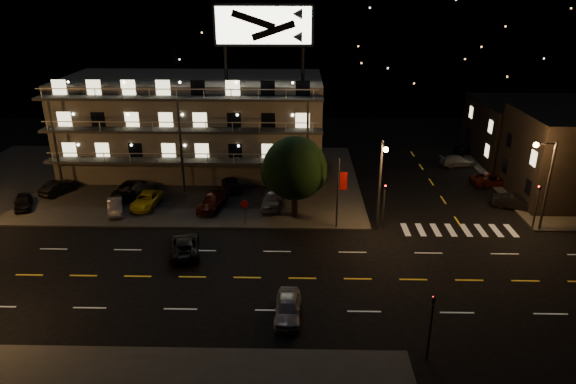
{
  "coord_description": "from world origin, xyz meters",
  "views": [
    {
      "loc": [
        1.68,
        -32.11,
        19.61
      ],
      "look_at": [
        0.78,
        8.0,
        3.52
      ],
      "focal_mm": 32.0,
      "sensor_mm": 36.0,
      "label": 1
    }
  ],
  "objects_px": {
    "lot_car_4": "(272,199)",
    "road_car_west": "(185,246)",
    "tree": "(294,170)",
    "lot_car_7": "(138,188)",
    "lot_car_2": "(147,200)",
    "side_car_0": "(515,202)",
    "road_car_east": "(288,308)"
  },
  "relations": [
    {
      "from": "lot_car_7",
      "to": "road_car_east",
      "type": "relative_size",
      "value": 1.06
    },
    {
      "from": "side_car_0",
      "to": "road_car_east",
      "type": "height_order",
      "value": "road_car_east"
    },
    {
      "from": "lot_car_4",
      "to": "tree",
      "type": "bearing_deg",
      "value": -41.65
    },
    {
      "from": "lot_car_2",
      "to": "lot_car_4",
      "type": "distance_m",
      "value": 11.88
    },
    {
      "from": "lot_car_2",
      "to": "lot_car_7",
      "type": "height_order",
      "value": "lot_car_7"
    },
    {
      "from": "lot_car_4",
      "to": "road_car_west",
      "type": "relative_size",
      "value": 0.91
    },
    {
      "from": "road_car_east",
      "to": "lot_car_7",
      "type": "bearing_deg",
      "value": 128.85
    },
    {
      "from": "lot_car_2",
      "to": "side_car_0",
      "type": "relative_size",
      "value": 1.14
    },
    {
      "from": "lot_car_2",
      "to": "side_car_0",
      "type": "distance_m",
      "value": 34.93
    },
    {
      "from": "lot_car_7",
      "to": "road_car_east",
      "type": "distance_m",
      "value": 25.44
    },
    {
      "from": "road_car_east",
      "to": "lot_car_4",
      "type": "bearing_deg",
      "value": 97.73
    },
    {
      "from": "road_car_west",
      "to": "road_car_east",
      "type": "bearing_deg",
      "value": 123.36
    },
    {
      "from": "lot_car_2",
      "to": "tree",
      "type": "bearing_deg",
      "value": -3.03
    },
    {
      "from": "lot_car_2",
      "to": "road_car_east",
      "type": "distance_m",
      "value": 22.0
    },
    {
      "from": "tree",
      "to": "lot_car_4",
      "type": "height_order",
      "value": "tree"
    },
    {
      "from": "side_car_0",
      "to": "road_car_east",
      "type": "distance_m",
      "value": 27.57
    },
    {
      "from": "tree",
      "to": "lot_car_7",
      "type": "xyz_separation_m",
      "value": [
        -15.7,
        4.86,
        -3.78
      ]
    },
    {
      "from": "tree",
      "to": "road_car_west",
      "type": "distance_m",
      "value": 11.75
    },
    {
      "from": "lot_car_4",
      "to": "lot_car_7",
      "type": "distance_m",
      "value": 13.85
    },
    {
      "from": "tree",
      "to": "lot_car_4",
      "type": "bearing_deg",
      "value": 136.91
    },
    {
      "from": "lot_car_2",
      "to": "road_car_west",
      "type": "xyz_separation_m",
      "value": [
        5.5,
        -8.89,
        -0.1
      ]
    },
    {
      "from": "lot_car_7",
      "to": "road_car_east",
      "type": "height_order",
      "value": "lot_car_7"
    },
    {
      "from": "lot_car_4",
      "to": "road_car_west",
      "type": "xyz_separation_m",
      "value": [
        -6.38,
        -9.1,
        -0.23
      ]
    },
    {
      "from": "lot_car_4",
      "to": "side_car_0",
      "type": "xyz_separation_m",
      "value": [
        23.05,
        0.4,
        -0.25
      ]
    },
    {
      "from": "lot_car_4",
      "to": "road_car_west",
      "type": "height_order",
      "value": "lot_car_4"
    },
    {
      "from": "tree",
      "to": "lot_car_4",
      "type": "relative_size",
      "value": 1.68
    },
    {
      "from": "tree",
      "to": "lot_car_7",
      "type": "distance_m",
      "value": 16.86
    },
    {
      "from": "lot_car_7",
      "to": "road_car_west",
      "type": "relative_size",
      "value": 0.9
    },
    {
      "from": "lot_car_2",
      "to": "road_car_west",
      "type": "bearing_deg",
      "value": -53.97
    },
    {
      "from": "lot_car_7",
      "to": "side_car_0",
      "type": "xyz_separation_m",
      "value": [
        36.6,
        -2.44,
        -0.13
      ]
    },
    {
      "from": "tree",
      "to": "lot_car_7",
      "type": "relative_size",
      "value": 1.7
    },
    {
      "from": "lot_car_4",
      "to": "road_car_east",
      "type": "xyz_separation_m",
      "value": [
        1.95,
        -17.33,
        -0.2
      ]
    }
  ]
}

